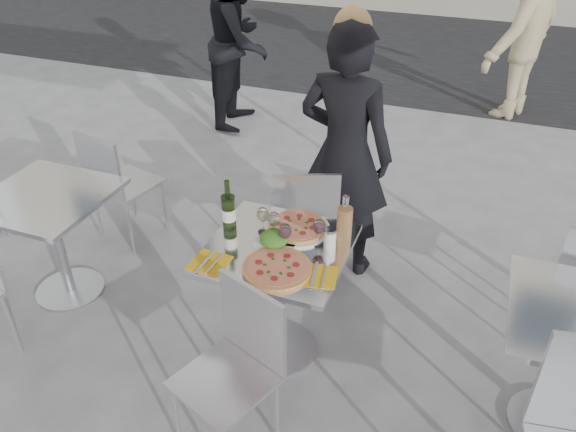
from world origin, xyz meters
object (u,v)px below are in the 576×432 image
(wineglass_white_b, at_px, (274,220))
(wineglass_white_a, at_px, (263,215))
(pedestrian_a, at_px, (240,41))
(wine_bottle, at_px, (229,210))
(chair_near, at_px, (238,358))
(pizza_far, at_px, (298,227))
(pizza_near, at_px, (277,268))
(napkin_right, at_px, (318,276))
(chair_far, at_px, (305,217))
(salad_plate, at_px, (274,240))
(wineglass_red_b, at_px, (319,227))
(main_table, at_px, (278,278))
(sugar_shaker, at_px, (330,238))
(carafe, at_px, (344,225))
(wineglass_red_a, at_px, (285,232))
(napkin_left, at_px, (210,262))
(woman_diner, at_px, (345,154))
(side_chair_lfar, at_px, (115,179))
(side_table_left, at_px, (53,224))
(pedestrian_b, at_px, (523,28))

(wineglass_white_b, bearing_deg, wineglass_white_a, 163.53)
(pedestrian_a, height_order, wine_bottle, pedestrian_a)
(chair_near, bearing_deg, pizza_far, 109.58)
(pizza_near, relative_size, napkin_right, 1.67)
(chair_far, relative_size, salad_plate, 4.09)
(wineglass_red_b, distance_m, napkin_right, 0.28)
(wine_bottle, bearing_deg, pizza_near, -33.63)
(main_table, xyz_separation_m, sugar_shaker, (0.25, 0.10, 0.26))
(pizza_near, xyz_separation_m, wineglass_white_b, (-0.12, 0.25, 0.10))
(sugar_shaker, xyz_separation_m, wineglass_white_a, (-0.37, -0.01, 0.06))
(pedestrian_a, distance_m, sugar_shaker, 3.42)
(carafe, bearing_deg, salad_plate, -157.24)
(wine_bottle, bearing_deg, sugar_shaker, 3.27)
(wine_bottle, height_order, wineglass_red_a, wine_bottle)
(main_table, relative_size, wineglass_red_b, 4.76)
(wineglass_white_a, bearing_deg, napkin_left, -113.41)
(woman_diner, relative_size, pedestrian_a, 0.99)
(sugar_shaker, bearing_deg, pizza_near, -123.19)
(side_chair_lfar, bearing_deg, chair_near, 154.44)
(pizza_far, bearing_deg, napkin_left, -125.89)
(side_table_left, distance_m, sugar_shaker, 1.77)
(chair_far, xyz_separation_m, pedestrian_b, (1.14, 3.58, 0.42))
(pedestrian_a, relative_size, napkin_left, 8.65)
(wine_bottle, height_order, wineglass_white_a, wine_bottle)
(wine_bottle, distance_m, sugar_shaker, 0.56)
(wineglass_red_a, bearing_deg, wineglass_white_a, 147.83)
(wine_bottle, bearing_deg, pizza_far, 18.13)
(main_table, height_order, wine_bottle, wine_bottle)
(side_table_left, distance_m, napkin_left, 1.27)
(carafe, xyz_separation_m, napkin_right, (-0.04, -0.30, -0.11))
(woman_diner, height_order, napkin_left, woman_diner)
(main_table, xyz_separation_m, pizza_near, (0.07, -0.18, 0.22))
(pedestrian_a, bearing_deg, pizza_far, -156.07)
(pedestrian_b, xyz_separation_m, pizza_far, (-1.03, -4.03, -0.18))
(pedestrian_a, bearing_deg, woman_diner, -146.85)
(pedestrian_a, relative_size, salad_plate, 7.88)
(pizza_near, bearing_deg, wineglass_white_a, 124.21)
(wineglass_red_a, bearing_deg, side_table_left, 179.73)
(side_table_left, height_order, side_chair_lfar, side_chair_lfar)
(woman_diner, distance_m, sugar_shaker, 0.86)
(woman_diner, distance_m, wine_bottle, 0.97)
(main_table, height_order, napkin_right, napkin_right)
(main_table, xyz_separation_m, salad_plate, (-0.02, 0.00, 0.25))
(chair_near, xyz_separation_m, wineglass_white_a, (-0.15, 0.67, 0.34))
(side_table_left, height_order, wineglass_red_a, wineglass_red_a)
(pizza_far, bearing_deg, chair_near, -91.40)
(salad_plate, bearing_deg, wineglass_red_a, -10.54)
(wine_bottle, height_order, napkin_left, wine_bottle)
(wineglass_white_b, distance_m, napkin_left, 0.40)
(side_chair_lfar, bearing_deg, main_table, 169.99)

